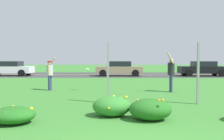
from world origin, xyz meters
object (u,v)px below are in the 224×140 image
object	(u,v)px
frisbee_white	(87,69)
car_tan_center_right	(119,68)
person_thrower_red_cap_gray_shirt	(50,72)
sign_post_near_path	(108,73)
sign_post_by_roadside	(198,73)
person_catcher_dark_shirt	(171,72)
car_black_center_left	(203,68)
car_white_rightmost	(10,68)

from	to	relation	value
frisbee_white	car_tan_center_right	bearing A→B (deg)	80.97
person_thrower_red_cap_gray_shirt	frisbee_white	world-z (taller)	person_thrower_red_cap_gray_shirt
car_tan_center_right	sign_post_near_path	bearing A→B (deg)	-92.49
sign_post_near_path	person_thrower_red_cap_gray_shirt	distance (m)	5.03
sign_post_by_roadside	person_catcher_dark_shirt	xyz separation A→B (m)	(-0.23, 3.40, -0.12)
sign_post_by_roadside	frisbee_white	size ratio (longest dim) A/B	9.22
car_black_center_left	car_tan_center_right	distance (m)	8.17
sign_post_by_roadside	person_catcher_dark_shirt	distance (m)	3.41
sign_post_by_roadside	car_white_rightmost	bearing A→B (deg)	131.19
sign_post_near_path	sign_post_by_roadside	size ratio (longest dim) A/B	1.00
sign_post_by_roadside	car_white_rightmost	distance (m)	20.52
person_catcher_dark_shirt	frisbee_white	size ratio (longest dim) A/B	8.01
person_catcher_dark_shirt	car_white_rightmost	xyz separation A→B (m)	(-13.28, 12.03, -0.28)
car_black_center_left	car_white_rightmost	world-z (taller)	same
car_black_center_left	car_tan_center_right	size ratio (longest dim) A/B	1.00
car_black_center_left	person_thrower_red_cap_gray_shirt	bearing A→B (deg)	-136.55
car_white_rightmost	frisbee_white	bearing A→B (deg)	-52.13
sign_post_by_roadside	person_thrower_red_cap_gray_shirt	xyz separation A→B (m)	(-6.51, 4.03, -0.18)
sign_post_near_path	frisbee_white	size ratio (longest dim) A/B	9.21
car_black_center_left	car_white_rightmost	size ratio (longest dim) A/B	1.00
person_thrower_red_cap_gray_shirt	car_white_rightmost	world-z (taller)	person_thrower_red_cap_gray_shirt
sign_post_near_path	car_black_center_left	xyz separation A→B (m)	(8.83, 15.27, -0.39)
person_thrower_red_cap_gray_shirt	frisbee_white	size ratio (longest dim) A/B	7.16
person_thrower_red_cap_gray_shirt	car_tan_center_right	size ratio (longest dim) A/B	0.39
sign_post_near_path	person_catcher_dark_shirt	bearing A→B (deg)	46.53
car_black_center_left	car_tan_center_right	world-z (taller)	same
sign_post_near_path	person_thrower_red_cap_gray_shirt	bearing A→B (deg)	129.61
sign_post_by_roadside	car_tan_center_right	distance (m)	15.67
person_thrower_red_cap_gray_shirt	person_catcher_dark_shirt	distance (m)	6.31
car_black_center_left	person_catcher_dark_shirt	bearing A→B (deg)	-115.58
person_catcher_dark_shirt	car_white_rightmost	bearing A→B (deg)	137.81
person_thrower_red_cap_gray_shirt	sign_post_by_roadside	bearing A→B (deg)	-31.79
person_thrower_red_cap_gray_shirt	sign_post_near_path	bearing A→B (deg)	-50.39
car_black_center_left	car_white_rightmost	bearing A→B (deg)	180.00
car_tan_center_right	sign_post_by_roadside	bearing A→B (deg)	-80.29
person_catcher_dark_shirt	car_tan_center_right	world-z (taller)	person_catcher_dark_shirt
sign_post_by_roadside	car_black_center_left	world-z (taller)	sign_post_by_roadside
person_catcher_dark_shirt	car_black_center_left	world-z (taller)	person_catcher_dark_shirt
sign_post_by_roadside	car_black_center_left	size ratio (longest dim) A/B	0.50
frisbee_white	sign_post_near_path	bearing A→B (deg)	-72.15
person_thrower_red_cap_gray_shirt	frisbee_white	xyz separation A→B (m)	(2.02, -0.20, 0.19)
sign_post_near_path	sign_post_by_roadside	xyz separation A→B (m)	(3.30, -0.16, 0.00)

